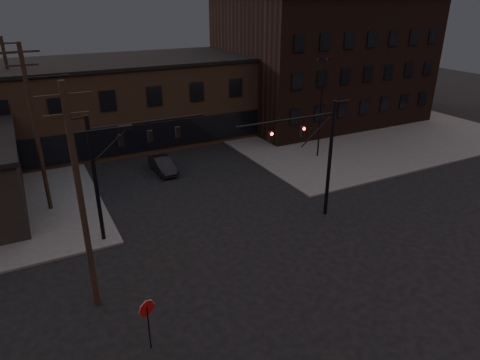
% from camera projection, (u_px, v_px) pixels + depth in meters
% --- Properties ---
extents(ground, '(140.00, 140.00, 0.00)m').
position_uv_depth(ground, '(282.00, 273.00, 23.59)').
color(ground, black).
rests_on(ground, ground).
extents(sidewalk_ne, '(30.00, 30.00, 0.15)m').
position_uv_depth(sidewalk_ne, '(337.00, 124.00, 50.82)').
color(sidewalk_ne, '#474744').
rests_on(sidewalk_ne, ground).
extents(building_row, '(40.00, 12.00, 8.00)m').
position_uv_depth(building_row, '(138.00, 100.00, 44.80)').
color(building_row, '#503B2A').
rests_on(building_row, ground).
extents(building_right, '(22.00, 16.00, 14.00)m').
position_uv_depth(building_right, '(321.00, 60.00, 51.34)').
color(building_right, black).
rests_on(building_right, ground).
extents(traffic_signal_near, '(7.12, 0.24, 8.00)m').
position_uv_depth(traffic_signal_near, '(317.00, 150.00, 27.58)').
color(traffic_signal_near, black).
rests_on(traffic_signal_near, ground).
extents(traffic_signal_far, '(7.12, 0.24, 8.00)m').
position_uv_depth(traffic_signal_far, '(116.00, 162.00, 25.26)').
color(traffic_signal_far, black).
rests_on(traffic_signal_far, ground).
extents(stop_sign, '(0.72, 0.33, 2.48)m').
position_uv_depth(stop_sign, '(147.00, 314.00, 17.84)').
color(stop_sign, black).
rests_on(stop_sign, ground).
extents(utility_pole_near, '(3.70, 0.28, 11.00)m').
position_uv_depth(utility_pole_near, '(82.00, 197.00, 18.88)').
color(utility_pole_near, black).
rests_on(utility_pole_near, ground).
extents(utility_pole_mid, '(3.70, 0.28, 11.50)m').
position_uv_depth(utility_pole_mid, '(36.00, 127.00, 28.12)').
color(utility_pole_mid, black).
rests_on(utility_pole_mid, ground).
extents(utility_pole_far, '(2.20, 0.28, 11.00)m').
position_uv_depth(utility_pole_far, '(14.00, 98.00, 37.57)').
color(utility_pole_far, black).
rests_on(utility_pole_far, ground).
extents(lot_light_a, '(1.50, 0.28, 9.14)m').
position_uv_depth(lot_light_a, '(322.00, 100.00, 38.33)').
color(lot_light_a, black).
rests_on(lot_light_a, ground).
extents(lot_light_b, '(1.50, 0.28, 9.14)m').
position_uv_depth(lot_light_b, '(338.00, 84.00, 44.96)').
color(lot_light_b, black).
rests_on(lot_light_b, ground).
extents(parked_car_lot_a, '(4.21, 1.99, 1.39)m').
position_uv_depth(parked_car_lot_a, '(312.00, 127.00, 46.76)').
color(parked_car_lot_a, black).
rests_on(parked_car_lot_a, sidewalk_ne).
extents(parked_car_lot_b, '(5.46, 3.32, 1.48)m').
position_uv_depth(parked_car_lot_b, '(344.00, 119.00, 49.93)').
color(parked_car_lot_b, silver).
rests_on(parked_car_lot_b, sidewalk_ne).
extents(car_crossing, '(1.50, 4.05, 1.32)m').
position_uv_depth(car_crossing, '(163.00, 165.00, 36.80)').
color(car_crossing, black).
rests_on(car_crossing, ground).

